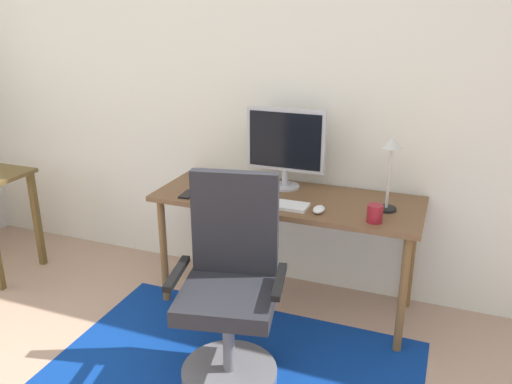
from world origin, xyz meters
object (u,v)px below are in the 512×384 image
object	(u,v)px
desk	(287,208)
office_chair	(230,296)
coffee_cup	(375,213)
keyboard	(270,203)
cell_phone	(188,194)
monitor	(286,143)
desk_lamp	(391,160)
computer_mouse	(319,209)

from	to	relation	value
desk	office_chair	xyz separation A→B (m)	(-0.06, -0.70, -0.21)
coffee_cup	keyboard	bearing A→B (deg)	176.27
desk	keyboard	bearing A→B (deg)	-107.66
keyboard	cell_phone	distance (m)	0.51
monitor	cell_phone	xyz separation A→B (m)	(-0.49, -0.34, -0.27)
cell_phone	office_chair	bearing A→B (deg)	-51.19
desk	coffee_cup	world-z (taller)	coffee_cup
desk	coffee_cup	xyz separation A→B (m)	(0.53, -0.20, 0.12)
desk	coffee_cup	size ratio (longest dim) A/B	16.73
desk_lamp	cell_phone	bearing A→B (deg)	-171.13
keyboard	cell_phone	size ratio (longest dim) A/B	3.07
monitor	office_chair	world-z (taller)	monitor
computer_mouse	cell_phone	world-z (taller)	computer_mouse
coffee_cup	monitor	bearing A→B (deg)	149.77
cell_phone	coffee_cup	bearing A→B (deg)	-5.43
cell_phone	monitor	bearing A→B (deg)	29.77
monitor	office_chair	bearing A→B (deg)	-89.50
computer_mouse	coffee_cup	distance (m)	0.30
keyboard	coffee_cup	bearing A→B (deg)	-3.73
keyboard	office_chair	xyz separation A→B (m)	(-0.01, -0.55, -0.29)
monitor	keyboard	world-z (taller)	monitor
monitor	desk_lamp	bearing A→B (deg)	-14.29
desk	monitor	distance (m)	0.39
computer_mouse	office_chair	world-z (taller)	office_chair
desk	monitor	xyz separation A→B (m)	(-0.07, 0.15, 0.35)
monitor	computer_mouse	xyz separation A→B (m)	(0.30, -0.32, -0.26)
computer_mouse	coffee_cup	xyz separation A→B (m)	(0.30, -0.02, 0.03)
cell_phone	keyboard	bearing A→B (deg)	-1.88
desk	computer_mouse	bearing A→B (deg)	-36.33
cell_phone	desk_lamp	xyz separation A→B (m)	(1.12, 0.18, 0.28)
desk	keyboard	size ratio (longest dim) A/B	3.60
desk	office_chair	size ratio (longest dim) A/B	1.51
monitor	cell_phone	bearing A→B (deg)	-145.47
monitor	office_chair	xyz separation A→B (m)	(0.01, -0.86, -0.56)
office_chair	computer_mouse	bearing A→B (deg)	49.39
coffee_cup	office_chair	world-z (taller)	office_chair
desk_lamp	office_chair	distance (m)	1.09
coffee_cup	desk_lamp	xyz separation A→B (m)	(0.03, 0.19, 0.24)
desk	desk_lamp	xyz separation A→B (m)	(0.57, -0.01, 0.36)
cell_phone	office_chair	distance (m)	0.77
desk_lamp	keyboard	bearing A→B (deg)	-166.36
cell_phone	desk_lamp	world-z (taller)	desk_lamp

